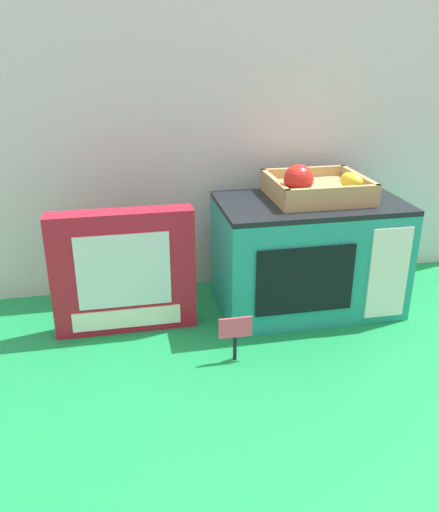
% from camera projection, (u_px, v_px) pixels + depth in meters
% --- Properties ---
extents(ground_plane, '(1.70, 1.70, 0.00)m').
position_uv_depth(ground_plane, '(227.00, 315.00, 1.30)').
color(ground_plane, '#198C47').
rests_on(ground_plane, ground).
extents(display_back_panel, '(1.61, 0.03, 0.77)m').
position_uv_depth(display_back_panel, '(210.00, 141.00, 1.35)').
color(display_back_panel, silver).
rests_on(display_back_panel, ground).
extents(toy_microwave, '(0.43, 0.26, 0.27)m').
position_uv_depth(toy_microwave, '(308.00, 255.00, 1.30)').
color(toy_microwave, teal).
rests_on(toy_microwave, ground).
extents(food_groups_crate, '(0.22, 0.20, 0.09)m').
position_uv_depth(food_groups_crate, '(316.00, 188.00, 1.25)').
color(food_groups_crate, tan).
rests_on(food_groups_crate, toy_microwave).
extents(cookie_set_box, '(0.32, 0.06, 0.28)m').
position_uv_depth(cookie_set_box, '(124.00, 272.00, 1.19)').
color(cookie_set_box, '#B2192D').
rests_on(cookie_set_box, ground).
extents(price_sign, '(0.07, 0.01, 0.10)m').
position_uv_depth(price_sign, '(235.00, 332.00, 1.10)').
color(price_sign, black).
rests_on(price_sign, ground).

